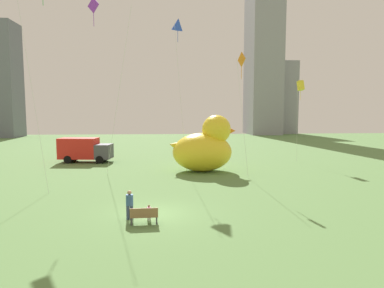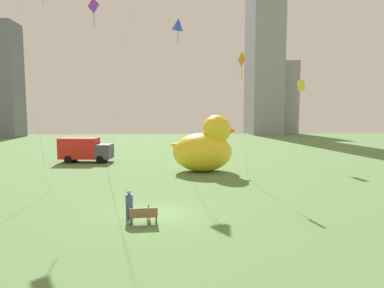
{
  "view_description": "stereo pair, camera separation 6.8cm",
  "coord_description": "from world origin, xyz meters",
  "views": [
    {
      "loc": [
        0.93,
        -18.52,
        5.83
      ],
      "look_at": [
        2.6,
        5.98,
        3.47
      ],
      "focal_mm": 30.72,
      "sensor_mm": 36.0,
      "label": 1
    },
    {
      "loc": [
        1.0,
        -18.52,
        5.83
      ],
      "look_at": [
        2.6,
        5.98,
        3.47
      ],
      "focal_mm": 30.72,
      "sensor_mm": 36.0,
      "label": 2
    }
  ],
  "objects": [
    {
      "name": "kite_purple",
      "position": [
        -5.11,
        10.11,
        13.81
      ],
      "size": [
        3.69,
        3.52,
        15.27
      ],
      "color": "silver",
      "rests_on": "ground"
    },
    {
      "name": "kite_yellow",
      "position": [
        16.29,
        19.47,
        8.93
      ],
      "size": [
        0.72,
        0.89,
        9.6
      ],
      "color": "silver",
      "rests_on": "ground"
    },
    {
      "name": "box_truck",
      "position": [
        -9.07,
        20.48,
        1.44
      ],
      "size": [
        6.17,
        2.9,
        2.85
      ],
      "color": "red",
      "rests_on": "ground"
    },
    {
      "name": "kite_blue",
      "position": [
        1.77,
        14.2,
        14.3
      ],
      "size": [
        1.6,
        1.71,
        15.03
      ],
      "color": "silver",
      "rests_on": "ground"
    },
    {
      "name": "ground_plane",
      "position": [
        0.0,
        0.0,
        0.0
      ],
      "size": [
        140.0,
        140.0,
        0.0
      ],
      "primitive_type": "plane",
      "color": "#5A8245"
    },
    {
      "name": "park_bench",
      "position": [
        -0.44,
        -1.72,
        0.47
      ],
      "size": [
        1.48,
        0.52,
        0.9
      ],
      "color": "olive",
      "rests_on": "ground"
    },
    {
      "name": "kite_orange",
      "position": [
        7.26,
        10.36,
        10.02
      ],
      "size": [
        1.21,
        1.26,
        11.1
      ],
      "color": "silver",
      "rests_on": "ground"
    },
    {
      "name": "giant_inflatable_duck",
      "position": [
        4.36,
        13.59,
        2.38
      ],
      "size": [
        6.75,
        4.33,
        5.59
      ],
      "color": "yellow",
      "rests_on": "ground"
    },
    {
      "name": "person_adult",
      "position": [
        -1.28,
        -0.86,
        0.89
      ],
      "size": [
        0.39,
        0.39,
        1.61
      ],
      "color": "#38476B",
      "rests_on": "ground"
    },
    {
      "name": "city_skyline",
      "position": [
        6.88,
        67.48,
        15.92
      ],
      "size": [
        81.34,
        17.66,
        38.63
      ],
      "color": "slate",
      "rests_on": "ground"
    },
    {
      "name": "person_child",
      "position": [
        -0.22,
        -1.13,
        0.48
      ],
      "size": [
        0.21,
        0.21,
        0.87
      ],
      "color": "silver",
      "rests_on": "ground"
    }
  ]
}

